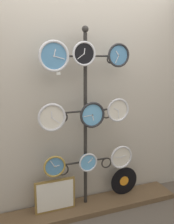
{
  "coord_description": "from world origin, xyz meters",
  "views": [
    {
      "loc": [
        -1.01,
        -2.2,
        1.76
      ],
      "look_at": [
        0.0,
        0.36,
        1.16
      ],
      "focal_mm": 42.0,
      "sensor_mm": 36.0,
      "label": 1
    }
  ],
  "objects_px": {
    "clock_middle_left": "(52,117)",
    "clock_bottom_center": "(88,162)",
    "clock_top_left": "(54,56)",
    "clock_top_right": "(118,55)",
    "clock_middle_center": "(92,115)",
    "display_stand": "(85,146)",
    "clock_bottom_left": "(55,166)",
    "clock_bottom_right": "(121,157)",
    "clock_middle_right": "(118,110)",
    "picture_frame": "(55,196)",
    "vinyl_record": "(124,181)",
    "clock_top_center": "(84,54)"
  },
  "relations": [
    {
      "from": "display_stand",
      "to": "clock_middle_right",
      "type": "bearing_deg",
      "value": -15.97
    },
    {
      "from": "clock_bottom_left",
      "to": "vinyl_record",
      "type": "bearing_deg",
      "value": 4.3
    },
    {
      "from": "clock_top_left",
      "to": "clock_bottom_right",
      "type": "height_order",
      "value": "clock_top_left"
    },
    {
      "from": "clock_middle_center",
      "to": "clock_bottom_right",
      "type": "xyz_separation_m",
      "value": [
        0.37,
        0.01,
        -0.54
      ]
    },
    {
      "from": "vinyl_record",
      "to": "clock_bottom_right",
      "type": "bearing_deg",
      "value": -139.95
    },
    {
      "from": "picture_frame",
      "to": "clock_bottom_center",
      "type": "bearing_deg",
      "value": -5.13
    },
    {
      "from": "clock_middle_left",
      "to": "clock_bottom_center",
      "type": "height_order",
      "value": "clock_middle_left"
    },
    {
      "from": "clock_top_right",
      "to": "clock_bottom_center",
      "type": "distance_m",
      "value": 1.21
    },
    {
      "from": "clock_top_right",
      "to": "clock_middle_center",
      "type": "xyz_separation_m",
      "value": [
        -0.3,
        -0.01,
        -0.62
      ]
    },
    {
      "from": "clock_bottom_left",
      "to": "picture_frame",
      "type": "distance_m",
      "value": 0.36
    },
    {
      "from": "clock_top_right",
      "to": "vinyl_record",
      "type": "relative_size",
      "value": 0.71
    },
    {
      "from": "clock_top_right",
      "to": "clock_middle_right",
      "type": "relative_size",
      "value": 0.95
    },
    {
      "from": "clock_bottom_right",
      "to": "vinyl_record",
      "type": "height_order",
      "value": "clock_bottom_right"
    },
    {
      "from": "clock_bottom_left",
      "to": "clock_bottom_center",
      "type": "height_order",
      "value": "clock_bottom_left"
    },
    {
      "from": "clock_top_center",
      "to": "clock_top_left",
      "type": "bearing_deg",
      "value": 178.97
    },
    {
      "from": "vinyl_record",
      "to": "picture_frame",
      "type": "xyz_separation_m",
      "value": [
        -0.88,
        -0.04,
        0.01
      ]
    },
    {
      "from": "clock_top_right",
      "to": "clock_bottom_left",
      "type": "bearing_deg",
      "value": 179.27
    },
    {
      "from": "clock_top_left",
      "to": "clock_top_center",
      "type": "height_order",
      "value": "clock_top_left"
    },
    {
      "from": "clock_bottom_center",
      "to": "clock_middle_right",
      "type": "bearing_deg",
      "value": -3.06
    },
    {
      "from": "display_stand",
      "to": "clock_top_right",
      "type": "distance_m",
      "value": 1.06
    },
    {
      "from": "clock_top_right",
      "to": "picture_frame",
      "type": "bearing_deg",
      "value": 177.08
    },
    {
      "from": "clock_top_left",
      "to": "display_stand",
      "type": "bearing_deg",
      "value": 13.75
    },
    {
      "from": "clock_middle_left",
      "to": "clock_bottom_left",
      "type": "bearing_deg",
      "value": 41.13
    },
    {
      "from": "clock_middle_left",
      "to": "clock_bottom_right",
      "type": "xyz_separation_m",
      "value": [
        0.81,
        0.0,
        -0.55
      ]
    },
    {
      "from": "clock_bottom_left",
      "to": "clock_bottom_center",
      "type": "xyz_separation_m",
      "value": [
        0.38,
        -0.01,
        -0.01
      ]
    },
    {
      "from": "clock_top_right",
      "to": "display_stand",
      "type": "bearing_deg",
      "value": 166.33
    },
    {
      "from": "clock_middle_center",
      "to": "clock_top_right",
      "type": "bearing_deg",
      "value": 2.13
    },
    {
      "from": "display_stand",
      "to": "clock_middle_left",
      "type": "relative_size",
      "value": 6.99
    },
    {
      "from": "picture_frame",
      "to": "clock_top_center",
      "type": "bearing_deg",
      "value": -8.06
    },
    {
      "from": "clock_middle_left",
      "to": "clock_bottom_right",
      "type": "height_order",
      "value": "clock_middle_left"
    },
    {
      "from": "clock_top_right",
      "to": "picture_frame",
      "type": "distance_m",
      "value": 1.67
    },
    {
      "from": "display_stand",
      "to": "clock_middle_right",
      "type": "relative_size",
      "value": 7.73
    },
    {
      "from": "clock_middle_center",
      "to": "display_stand",
      "type": "bearing_deg",
      "value": 114.07
    },
    {
      "from": "clock_bottom_right",
      "to": "vinyl_record",
      "type": "relative_size",
      "value": 0.79
    },
    {
      "from": "clock_middle_center",
      "to": "clock_bottom_left",
      "type": "distance_m",
      "value": 0.68
    },
    {
      "from": "clock_top_right",
      "to": "clock_middle_right",
      "type": "height_order",
      "value": "clock_top_right"
    },
    {
      "from": "clock_middle_right",
      "to": "clock_top_right",
      "type": "bearing_deg",
      "value": 98.17
    },
    {
      "from": "clock_top_left",
      "to": "clock_top_right",
      "type": "height_order",
      "value": "clock_top_left"
    },
    {
      "from": "clock_top_right",
      "to": "clock_bottom_center",
      "type": "height_order",
      "value": "clock_top_right"
    },
    {
      "from": "clock_bottom_center",
      "to": "vinyl_record",
      "type": "distance_m",
      "value": 0.63
    },
    {
      "from": "clock_bottom_left",
      "to": "clock_top_left",
      "type": "bearing_deg",
      "value": -31.49
    },
    {
      "from": "clock_middle_right",
      "to": "clock_bottom_right",
      "type": "xyz_separation_m",
      "value": [
        0.07,
        0.01,
        -0.57
      ]
    },
    {
      "from": "clock_top_right",
      "to": "clock_middle_center",
      "type": "distance_m",
      "value": 0.69
    },
    {
      "from": "clock_middle_left",
      "to": "vinyl_record",
      "type": "relative_size",
      "value": 0.83
    },
    {
      "from": "clock_top_right",
      "to": "clock_middle_left",
      "type": "xyz_separation_m",
      "value": [
        -0.74,
        -0.01,
        -0.61
      ]
    },
    {
      "from": "clock_top_left",
      "to": "clock_middle_center",
      "type": "distance_m",
      "value": 0.73
    },
    {
      "from": "clock_bottom_center",
      "to": "clock_bottom_right",
      "type": "xyz_separation_m",
      "value": [
        0.42,
        -0.01,
        0.0
      ]
    },
    {
      "from": "clock_bottom_center",
      "to": "picture_frame",
      "type": "distance_m",
      "value": 0.51
    },
    {
      "from": "clock_top_right",
      "to": "clock_top_center",
      "type": "bearing_deg",
      "value": -178.64
    },
    {
      "from": "clock_top_left",
      "to": "clock_top_center",
      "type": "relative_size",
      "value": 1.24
    }
  ]
}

